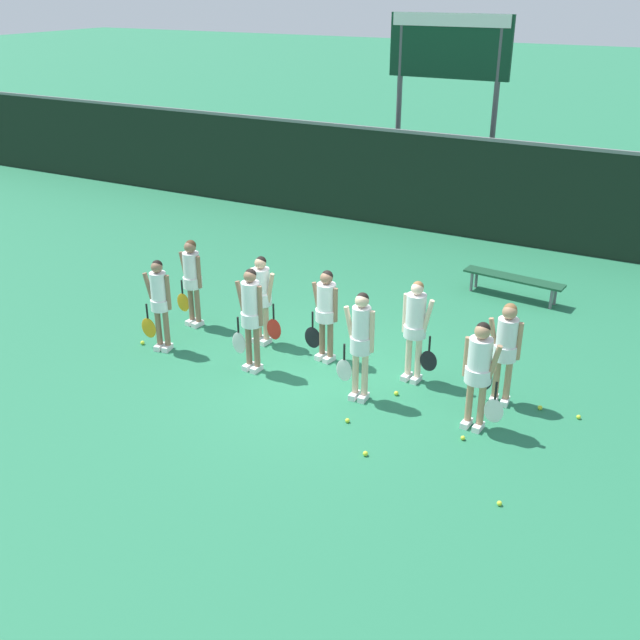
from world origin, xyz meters
TOP-DOWN VIEW (x-y plane):
  - ground_plane at (0.00, 0.00)m, footprint 140.00×140.00m
  - fence_windscreen at (0.00, 7.98)m, footprint 60.00×0.08m
  - scoreboard at (-1.46, 9.68)m, footprint 3.20×0.15m
  - bench_courtside at (1.95, 4.64)m, footprint 2.06×0.55m
  - player_0 at (-2.81, -0.54)m, footprint 0.62×0.33m
  - player_1 at (-1.02, -0.43)m, footprint 0.62×0.35m
  - player_2 at (0.94, -0.44)m, footprint 0.60×0.32m
  - player_3 at (2.75, -0.40)m, footprint 0.66×0.38m
  - player_4 at (-2.93, 0.54)m, footprint 0.63×0.35m
  - player_5 at (-1.41, 0.51)m, footprint 0.64×0.36m
  - player_6 at (-0.12, 0.46)m, footprint 0.65×0.36m
  - player_7 at (1.45, 0.49)m, footprint 0.64×0.36m
  - player_8 at (2.88, 0.47)m, footprint 0.63×0.36m
  - tennis_ball_0 at (1.41, -0.10)m, footprint 0.07×0.07m
  - tennis_ball_1 at (3.49, 0.53)m, footprint 0.07×0.07m
  - tennis_ball_2 at (-3.25, -0.59)m, footprint 0.07×0.07m
  - tennis_ball_3 at (2.72, -0.80)m, footprint 0.06×0.06m
  - tennis_ball_4 at (4.05, 0.54)m, footprint 0.06×0.06m
  - tennis_ball_5 at (3.58, -1.97)m, footprint 0.06×0.06m
  - tennis_ball_6 at (1.68, -1.80)m, footprint 0.07×0.07m
  - tennis_ball_7 at (1.09, -1.16)m, footprint 0.07×0.07m

SIDE VIEW (x-z plane):
  - ground_plane at x=0.00m, z-range 0.00..0.00m
  - tennis_ball_5 at x=3.58m, z-range 0.00..0.06m
  - tennis_ball_4 at x=4.05m, z-range 0.00..0.06m
  - tennis_ball_3 at x=2.72m, z-range 0.00..0.06m
  - tennis_ball_7 at x=1.09m, z-range 0.00..0.07m
  - tennis_ball_1 at x=3.49m, z-range 0.00..0.07m
  - tennis_ball_6 at x=1.68m, z-range 0.00..0.07m
  - tennis_ball_0 at x=1.41m, z-range 0.00..0.07m
  - tennis_ball_2 at x=-3.25m, z-range 0.00..0.07m
  - bench_courtside at x=1.95m, z-range 0.17..0.61m
  - player_5 at x=-1.41m, z-range 0.13..1.75m
  - player_6 at x=-0.12m, z-range 0.14..1.75m
  - player_0 at x=-2.81m, z-range 0.13..1.77m
  - player_8 at x=2.88m, z-range 0.15..1.78m
  - player_4 at x=-2.93m, z-range 0.15..1.80m
  - player_3 at x=2.75m, z-range 0.15..1.81m
  - player_7 at x=1.45m, z-range 0.15..1.85m
  - player_2 at x=0.94m, z-range 0.15..1.91m
  - player_1 at x=-1.02m, z-range 0.15..1.93m
  - fence_windscreen at x=0.00m, z-range 0.01..2.51m
  - scoreboard at x=-1.46m, z-range 1.36..6.49m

